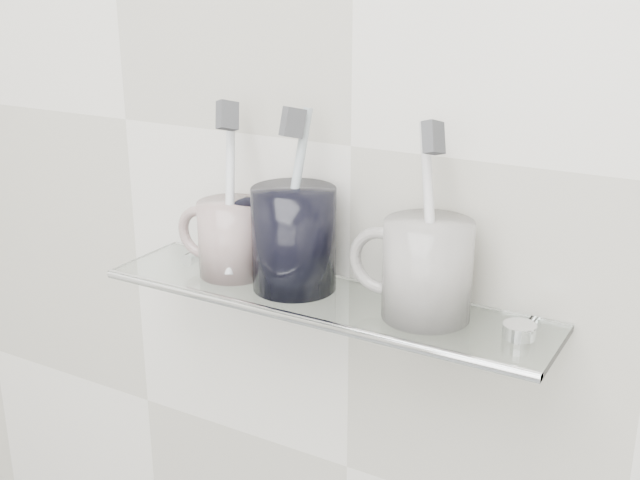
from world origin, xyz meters
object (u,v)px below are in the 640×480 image
Objects in this scene: shelf_glass at (322,299)px; mug_right at (427,270)px; mug_center at (294,239)px; mug_left at (232,239)px.

shelf_glass is 5.03× the size of mug_right.
mug_center reaches higher than shelf_glass.
mug_right is at bearing 2.46° from shelf_glass.
mug_center is at bearing -161.98° from mug_right.
shelf_glass is 4.47× the size of mug_center.
mug_right is (0.24, 0.00, 0.01)m from mug_left.
mug_center is 0.15m from mug_right.
shelf_glass is 0.07m from mug_center.
mug_right reaches higher than shelf_glass.
mug_left is (-0.12, 0.00, 0.05)m from shelf_glass.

